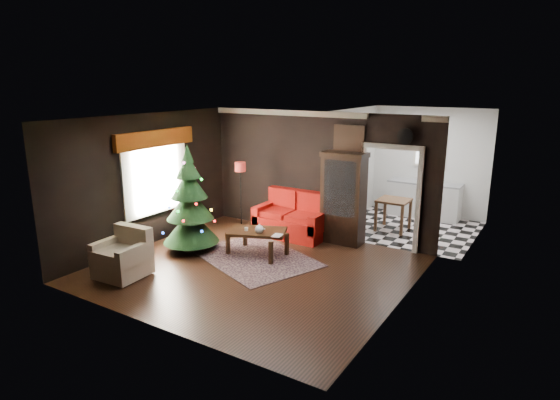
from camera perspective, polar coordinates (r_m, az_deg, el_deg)
The scene contains 26 objects.
floor at distance 8.92m, azimuth -3.10°, elevation -8.40°, with size 5.50×5.50×0.00m, color black.
ceiling at distance 8.25m, azimuth -3.36°, elevation 9.84°, with size 5.50×5.50×0.00m, color white.
wall_back at distance 10.57m, azimuth 4.61°, elevation 3.13°, with size 5.50×5.50×0.00m, color black.
wall_front at distance 6.67m, azimuth -15.71°, elevation -4.04°, with size 5.50×5.50×0.00m, color black.
wall_left at distance 10.27m, azimuth -15.88°, elevation 2.31°, with size 5.50×5.50×0.00m, color black.
wall_right at distance 7.30m, azimuth 14.74°, elevation -2.41°, with size 5.50×5.50×0.00m, color black.
doorway at distance 10.00m, azimuth 13.24°, elevation 0.09°, with size 1.10×0.10×2.10m, color #EEE5CE, non-canonical shape.
left_window at distance 10.37m, azimuth -14.94°, elevation 2.76°, with size 0.05×1.60×1.40m, color white.
valance at distance 10.18m, azimuth -14.92°, elevation 7.24°, with size 0.12×2.10×0.35m, color #6F2C09.
kitchen_floor at distance 11.66m, azimuth 15.37°, elevation -3.38°, with size 3.00×3.00×0.00m, color white.
kitchen_window at distance 12.66m, azimuth 17.81°, elevation 5.73°, with size 0.70×0.06×0.70m, color white.
rug at distance 9.47m, azimuth -3.08°, elevation -6.98°, with size 2.43×1.77×0.01m, color #453742.
loveseat at distance 10.58m, azimuth 1.46°, elevation -1.82°, with size 1.70×0.90×1.00m, color #9C0916, non-canonical shape.
curio_cabinet at distance 10.15m, azimuth 7.72°, elevation -0.03°, with size 0.90×0.45×1.90m, color black, non-canonical shape.
floor_lamp at distance 10.94m, azimuth -4.79°, elevation 0.46°, with size 0.27×0.27×1.60m, color black, non-canonical shape.
christmas_tree at distance 9.73m, azimuth -10.94°, elevation -0.17°, with size 1.15×1.15×2.19m, color black, non-canonical shape.
armchair at distance 8.86m, azimuth -18.75°, elevation -6.13°, with size 0.84×0.84×0.86m, color #C0A98D, non-canonical shape.
coffee_table at distance 9.53m, azimuth -2.79°, elevation -5.16°, with size 1.14×0.68×0.51m, color black, non-canonical shape.
teapot at distance 9.23m, azimuth -2.54°, elevation -3.53°, with size 0.19×0.19×0.18m, color white, non-canonical shape.
cup_a at distance 9.43m, azimuth -4.12°, elevation -3.54°, with size 0.07×0.07×0.06m, color white.
cup_b at distance 9.38m, azimuth -2.87°, elevation -3.64°, with size 0.07×0.07×0.06m, color silver.
book at distance 9.08m, azimuth -0.84°, elevation -3.64°, with size 0.17×0.02×0.24m, color #846B5F.
wall_clock at distance 9.64m, azimuth 15.01°, elevation 7.52°, with size 0.32×0.32×0.06m, color white.
painting at distance 10.08m, azimuth 8.40°, elevation 7.38°, with size 0.62×0.05×0.52m, color #A88150.
kitchen_counter at distance 12.66m, azimuth 17.10°, elevation -0.00°, with size 1.80×0.60×0.90m, color silver.
kitchen_table at distance 11.36m, azimuth 13.61°, elevation -1.75°, with size 0.70×0.70×0.75m, color brown, non-canonical shape.
Camera 1 is at (4.76, -6.71, 3.44)m, focal length 30.04 mm.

